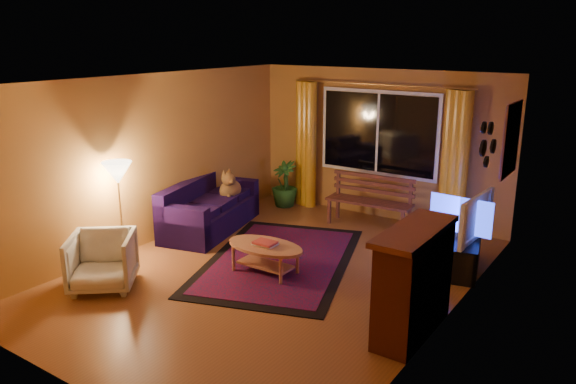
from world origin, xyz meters
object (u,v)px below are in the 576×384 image
Objects in this scene: sofa at (210,206)px; floor_lamp at (121,213)px; coffee_table at (265,259)px; tv_console at (465,254)px; armchair at (102,259)px; bench at (368,214)px.

floor_lamp is (-0.12, -1.66, 0.30)m from sofa.
floor_lamp is 2.08m from coffee_table.
coffee_table is at bearing -156.87° from tv_console.
armchair is at bearing -152.36° from tv_console.
bench is 2.45m from coffee_table.
sofa reaches higher than tv_console.
sofa is 2.41m from armchair.
tv_console is at bearing 36.47° from coffee_table.
armchair reaches higher than bench.
armchair is at bearing -117.22° from bench.
sofa reaches higher than coffee_table.
armchair is 0.71× the size of coffee_table.
floor_lamp reaches higher than armchair.
sofa is 1.41× the size of floor_lamp.
sofa is 1.80× the size of coffee_table.
bench is 1.00× the size of floor_lamp.
sofa is at bearing 176.53° from tv_console.
tv_console is (4.00, 2.34, -0.47)m from floor_lamp.
floor_lamp reaches higher than bench.
coffee_table is at bearing 7.58° from armchair.
sofa is 1.98m from coffee_table.
tv_console is at bearing -29.09° from bench.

